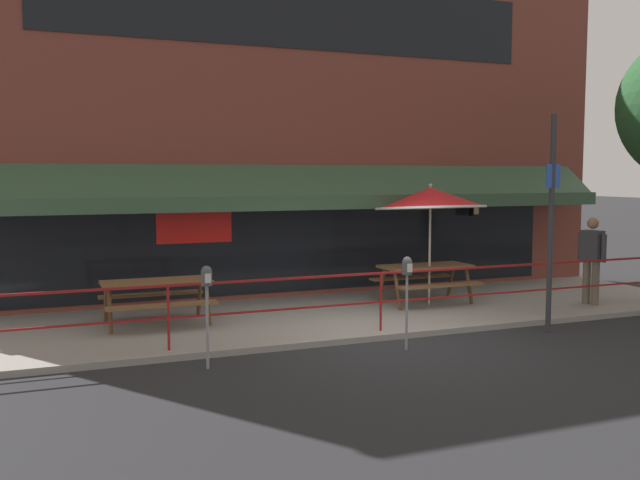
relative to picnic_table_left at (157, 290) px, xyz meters
name	(u,v)px	position (x,y,z in m)	size (l,w,h in m)	color
ground_plane	(389,341)	(3.32, -2.11, -0.71)	(120.00, 120.00, 0.00)	#232326
patio_deck	(339,315)	(3.32, -0.11, -0.66)	(15.00, 4.00, 0.10)	gray
restaurant_building	(296,101)	(3.32, 2.12, 3.47)	(15.00, 1.60, 8.41)	brown
patio_railing	(381,288)	(3.32, -1.81, 0.09)	(13.84, 0.04, 0.97)	maroon
picnic_table_left	(157,290)	(0.00, 0.00, 0.00)	(1.80, 1.42, 0.76)	brown
picnic_table_centre	(426,273)	(5.28, 0.08, 0.00)	(1.80, 1.42, 0.76)	brown
patio_umbrella_centre	(430,199)	(5.28, -0.06, 1.47)	(2.14, 2.14, 2.38)	#B7B2A8
pedestrian_walking	(592,256)	(8.24, -1.25, 0.35)	(0.31, 0.61, 1.71)	#665B4C
parking_meter_near	(207,286)	(0.24, -2.65, 0.44)	(0.15, 0.16, 1.42)	gray
parking_meter_far	(407,275)	(3.28, -2.74, 0.44)	(0.15, 0.16, 1.42)	gray
street_sign_pole	(551,221)	(6.10, -2.56, 1.17)	(0.28, 0.09, 3.64)	#2D2D33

